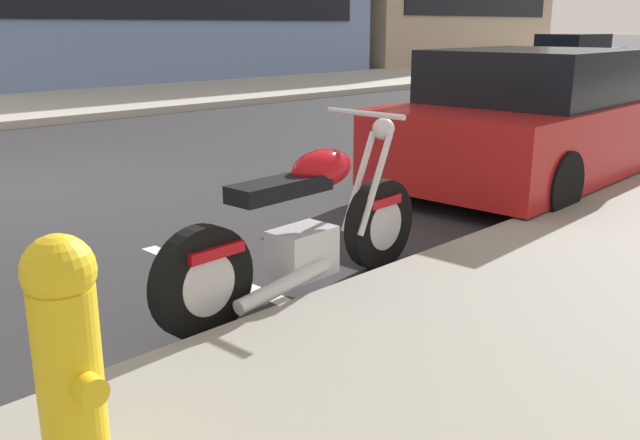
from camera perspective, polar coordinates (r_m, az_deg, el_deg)
ground_plane at (r=7.85m, az=-24.24°, el=2.18°), size 260.00×260.00×0.00m
sidewalk_far_curb at (r=20.40m, az=1.03°, el=11.22°), size 120.00×5.00×0.14m
parking_stall_stripe at (r=4.63m, az=-6.68°, el=-5.17°), size 0.12×2.20×0.01m
parked_motorcycle at (r=4.25m, az=-1.21°, el=-0.95°), size 2.18×0.62×1.11m
parked_car_across_street at (r=7.77m, az=17.43°, el=7.68°), size 4.10×1.99×1.41m
car_opposite_curb at (r=25.27m, az=19.85°, el=12.51°), size 4.36×1.94×1.37m
fire_hydrant at (r=2.48m, az=-19.98°, el=-10.17°), size 0.24×0.36×0.87m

